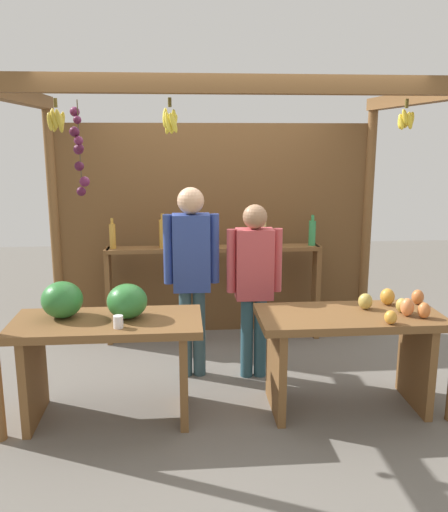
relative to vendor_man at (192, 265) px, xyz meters
The scene contains 7 objects.
ground_plane 1.06m from the vendor_man, 17.56° to the left, with size 12.00×12.00×0.00m, color slate.
market_stall 0.77m from the vendor_man, 65.80° to the left, with size 3.46×2.20×2.49m.
fruit_counter_left 1.02m from the vendor_man, 135.01° to the right, with size 1.40×0.64×1.05m.
fruit_counter_right 1.47m from the vendor_man, 29.74° to the right, with size 1.40×0.64×0.92m.
bottle_shelf_unit 0.94m from the vendor_man, 73.62° to the left, with size 2.22×0.22×1.35m.
vendor_man is the anchor object (origin of this frame).
vendor_woman 0.55m from the vendor_man, ahead, with size 0.48×0.21×1.55m.
Camera 1 is at (-0.36, -4.64, 2.10)m, focal length 37.90 mm.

